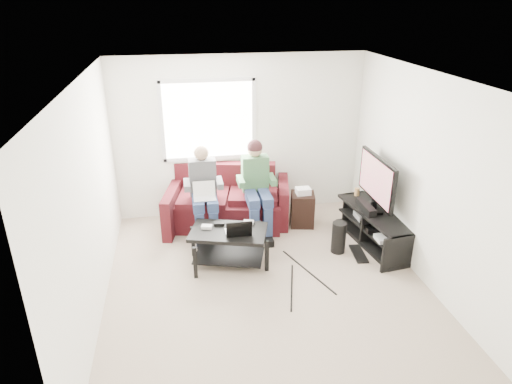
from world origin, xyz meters
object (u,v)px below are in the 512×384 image
at_px(tv_stand, 374,229).
at_px(tv, 377,180).
at_px(sofa, 228,204).
at_px(coffee_table, 229,239).
at_px(subwoofer, 339,237).
at_px(end_table, 302,208).

relative_size(tv_stand, tv, 1.44).
bearing_deg(tv, sofa, 155.10).
height_order(coffee_table, tv, tv).
height_order(sofa, subwoofer, sofa).
relative_size(coffee_table, subwoofer, 2.47).
distance_m(coffee_table, tv_stand, 2.19).
bearing_deg(end_table, tv_stand, -40.36).
relative_size(sofa, tv_stand, 1.35).
height_order(sofa, end_table, sofa).
distance_m(sofa, subwoofer, 1.87).
relative_size(coffee_table, end_table, 1.79).
height_order(tv_stand, end_table, end_table).
relative_size(sofa, subwoofer, 4.61).
xyz_separation_m(coffee_table, subwoofer, (1.58, 0.02, -0.14)).
height_order(tv_stand, subwoofer, tv_stand).
bearing_deg(subwoofer, sofa, 140.26).
distance_m(tv, end_table, 1.30).
height_order(subwoofer, end_table, end_table).
bearing_deg(tv, coffee_table, -172.95).
bearing_deg(tv_stand, sofa, 152.86).
relative_size(tv, subwoofer, 2.38).
distance_m(subwoofer, end_table, 0.95).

